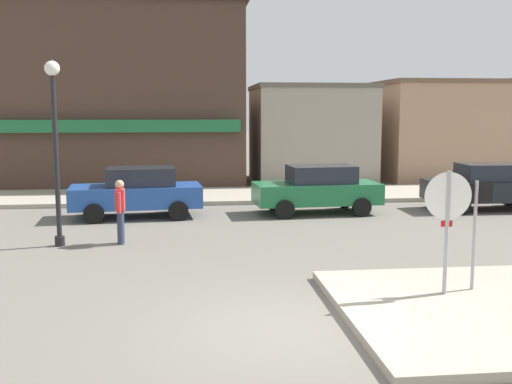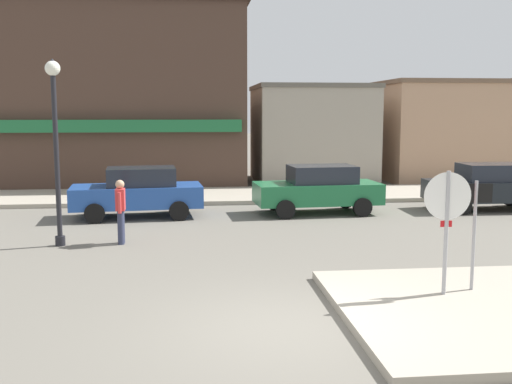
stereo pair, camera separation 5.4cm
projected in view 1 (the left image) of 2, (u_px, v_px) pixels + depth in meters
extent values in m
plane|color=#6B665B|center=(287.00, 328.00, 9.18)|extent=(160.00, 160.00, 0.00)
cube|color=#A89E8C|center=(228.00, 195.00, 23.06)|extent=(80.00, 4.00, 0.15)
cylinder|color=#9E9EA3|center=(446.00, 238.00, 10.26)|extent=(0.07, 0.07, 2.30)
cylinder|color=red|center=(448.00, 196.00, 10.18)|extent=(0.76, 0.05, 0.76)
cylinder|color=white|center=(448.00, 196.00, 10.17)|extent=(0.82, 0.05, 0.82)
cube|color=red|center=(447.00, 224.00, 10.24)|extent=(0.20, 0.02, 0.11)
cylinder|color=#9E9EA3|center=(474.00, 240.00, 10.55)|extent=(0.06, 0.06, 2.10)
cube|color=black|center=(476.00, 193.00, 10.45)|extent=(0.60, 0.04, 0.34)
cube|color=white|center=(476.00, 193.00, 10.46)|extent=(0.54, 0.03, 0.29)
cube|color=black|center=(476.00, 193.00, 10.46)|extent=(0.34, 0.02, 0.08)
cylinder|color=black|center=(56.00, 161.00, 14.48)|extent=(0.12, 0.12, 4.20)
cylinder|color=black|center=(60.00, 241.00, 14.75)|extent=(0.24, 0.24, 0.24)
sphere|color=white|center=(52.00, 68.00, 14.19)|extent=(0.36, 0.36, 0.36)
cone|color=black|center=(52.00, 62.00, 14.17)|extent=(0.32, 0.32, 0.18)
cube|color=#234C9E|center=(136.00, 196.00, 18.65)|extent=(4.13, 2.05, 0.66)
cube|color=#1E232D|center=(141.00, 177.00, 18.59)|extent=(2.20, 1.57, 0.56)
cylinder|color=black|center=(94.00, 214.00, 17.63)|extent=(0.61, 0.23, 0.60)
cylinder|color=black|center=(97.00, 205.00, 19.28)|extent=(0.61, 0.23, 0.60)
cylinder|color=black|center=(178.00, 211.00, 18.12)|extent=(0.61, 0.23, 0.60)
cylinder|color=black|center=(175.00, 203.00, 19.77)|extent=(0.61, 0.23, 0.60)
cube|color=#1E6B3D|center=(316.00, 193.00, 19.36)|extent=(4.10, 1.96, 0.66)
cube|color=#1E232D|center=(321.00, 174.00, 19.30)|extent=(2.17, 1.53, 0.56)
cylinder|color=black|center=(285.00, 210.00, 18.36)|extent=(0.61, 0.22, 0.60)
cylinder|color=black|center=(273.00, 201.00, 20.02)|extent=(0.61, 0.22, 0.60)
cylinder|color=black|center=(362.00, 207.00, 18.80)|extent=(0.61, 0.22, 0.60)
cylinder|color=black|center=(344.00, 199.00, 20.45)|extent=(0.61, 0.22, 0.60)
cube|color=black|center=(486.00, 190.00, 20.05)|extent=(4.03, 1.78, 0.66)
cube|color=#1E232D|center=(492.00, 172.00, 19.98)|extent=(2.11, 1.44, 0.56)
cylinder|color=black|center=(461.00, 205.00, 19.15)|extent=(0.60, 0.19, 0.60)
cylinder|color=black|center=(440.00, 198.00, 20.82)|extent=(0.60, 0.19, 0.60)
cylinder|color=black|center=(508.00, 197.00, 21.05)|extent=(0.60, 0.19, 0.60)
cylinder|color=#2D334C|center=(121.00, 226.00, 15.04)|extent=(0.16, 0.16, 0.85)
cylinder|color=#2D334C|center=(120.00, 228.00, 14.86)|extent=(0.16, 0.16, 0.85)
cube|color=#D13838|center=(120.00, 200.00, 14.85)|extent=(0.23, 0.36, 0.54)
sphere|color=tan|center=(119.00, 184.00, 14.80)|extent=(0.22, 0.22, 0.22)
cylinder|color=#D13838|center=(121.00, 200.00, 15.09)|extent=(0.09, 0.09, 0.52)
cylinder|color=#D13838|center=(119.00, 203.00, 14.63)|extent=(0.09, 0.09, 0.52)
cube|color=#473328|center=(129.00, 99.00, 28.94)|extent=(10.45, 9.93, 7.74)
cube|color=#1E6638|center=(117.00, 126.00, 24.06)|extent=(9.93, 0.40, 0.50)
cube|color=#2E211A|center=(127.00, 14.00, 28.40)|extent=(10.77, 10.23, 0.24)
cube|color=#9E9384|center=(310.00, 136.00, 28.12)|extent=(5.24, 5.20, 4.29)
cube|color=#5E584F|center=(310.00, 87.00, 27.81)|extent=(5.34, 5.31, 0.20)
cube|color=tan|center=(449.00, 132.00, 29.61)|extent=(7.24, 6.05, 4.53)
cube|color=brown|center=(451.00, 84.00, 29.29)|extent=(7.39, 6.17, 0.20)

